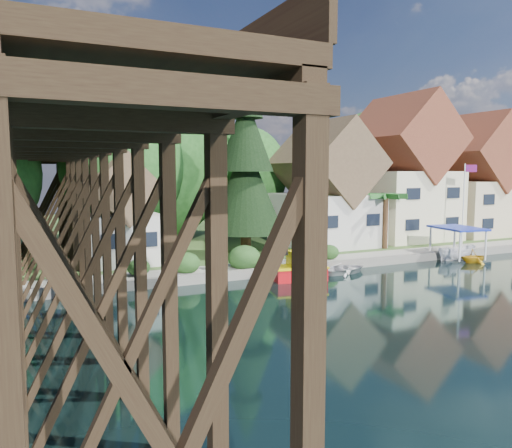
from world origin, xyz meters
The scene contains 18 objects.
ground centered at (0.00, 0.00, 0.00)m, with size 140.00×140.00×0.00m, color black.
bank centered at (0.00, 34.00, 0.25)m, with size 140.00×52.00×0.50m, color #274A1D.
seawall centered at (4.00, 8.00, 0.31)m, with size 60.00×0.40×0.62m, color slate.
promenade centered at (6.00, 9.30, 0.53)m, with size 50.00×2.60×0.06m, color gray.
trestle_bridge centered at (-16.00, 5.17, 5.35)m, with size 4.12×44.18×9.30m.
house_left centered at (7.00, 16.00, 5.14)m, with size 7.64×8.64×11.02m.
house_center centered at (16.00, 16.50, 6.42)m, with size 8.65×9.18×13.89m.
house_right centered at (25.00, 16.00, 5.78)m, with size 8.15×8.64×12.45m.
shed centered at (-11.00, 14.50, 3.83)m, with size 5.09×5.40×7.85m.
bg_trees centered at (1.00, 21.25, 7.29)m, with size 49.90×13.30×10.57m.
shrubs centered at (-4.60, 9.26, 1.23)m, with size 15.76×2.47×1.70m.
conifer centered at (-1.75, 13.77, 7.49)m, with size 5.89×5.89×14.51m.
palm_tree centered at (10.28, 11.82, 4.80)m, with size 4.29×4.29×4.92m.
flagpole centered at (17.04, 9.66, 4.89)m, with size 1.07×0.42×7.16m.
tugboat centered at (-1.33, 6.24, 0.75)m, with size 3.74×2.49×2.50m.
boat_white_a centered at (2.65, 6.82, 0.37)m, with size 2.54×3.55×0.74m, color silver.
boat_canopy centered at (13.49, 7.10, 1.14)m, with size 3.48×4.52×2.65m.
boat_yellow centered at (13.83, 5.74, 0.59)m, with size 1.94×2.25×1.19m, color gold.
Camera 1 is at (-17.49, -21.18, 6.97)m, focal length 35.00 mm.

